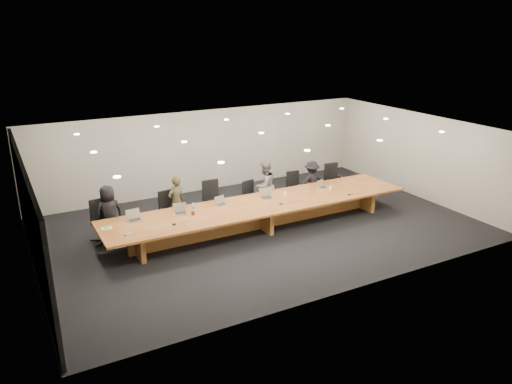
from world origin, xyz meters
TOP-DOWN VIEW (x-y plane):
  - ground at (0.00, 0.00)m, footprint 12.00×12.00m
  - back_wall at (0.00, 4.00)m, footprint 12.00×0.02m
  - left_wall_panel at (-5.94, 0.00)m, footprint 0.08×7.84m
  - conference_table at (0.00, 0.00)m, footprint 9.00×1.80m
  - chair_far_left at (-4.14, 1.19)m, footprint 0.69×0.69m
  - chair_left at (-2.26, 1.27)m, footprint 0.65×0.65m
  - chair_mid_left at (-0.92, 1.22)m, footprint 0.62×0.62m
  - chair_mid_right at (0.36, 1.21)m, footprint 0.62×0.62m
  - chair_right at (1.98, 1.28)m, footprint 0.58×0.58m
  - chair_far_right at (3.46, 1.22)m, footprint 0.67×0.67m
  - person_a at (-3.96, 1.21)m, footprint 0.83×0.62m
  - person_b at (-2.06, 1.26)m, footprint 0.64×0.53m
  - person_c at (0.80, 1.22)m, footprint 0.92×0.81m
  - person_d at (2.49, 1.12)m, footprint 0.92×0.57m
  - laptop_a at (-3.48, 0.41)m, footprint 0.39×0.31m
  - laptop_b at (-2.28, 0.31)m, footprint 0.40×0.33m
  - laptop_c at (-1.02, 0.40)m, footprint 0.36×0.30m
  - laptop_d at (0.35, 0.30)m, footprint 0.42×0.34m
  - laptop_e at (2.37, 0.31)m, footprint 0.36×0.32m
  - water_bottle at (-1.91, 0.32)m, footprint 0.09×0.09m
  - amber_mug at (-2.02, 0.08)m, footprint 0.11×0.11m
  - paper_cup_near at (0.98, 0.31)m, footprint 0.10×0.10m
  - paper_cup_far at (2.45, 0.05)m, footprint 0.11×0.11m
  - notepad at (-4.24, 0.24)m, footprint 0.26×0.21m
  - lime_gadget at (-4.23, 0.24)m, footprint 0.16×0.11m
  - av_box at (-3.86, -0.39)m, footprint 0.21×0.17m
  - mic_left at (-2.69, -0.32)m, footprint 0.15×0.15m
  - mic_center at (0.47, -0.32)m, footprint 0.16×0.16m
  - mic_right at (2.66, -0.60)m, footprint 0.12×0.12m

SIDE VIEW (x-z plane):
  - ground at x=0.00m, z-range 0.00..0.00m
  - chair_mid_right at x=0.36m, z-range 0.00..1.01m
  - conference_table at x=0.00m, z-range 0.15..0.90m
  - chair_right at x=1.98m, z-range 0.00..1.06m
  - chair_left at x=-2.26m, z-range 0.00..1.09m
  - chair_far_right at x=3.46m, z-range 0.00..1.14m
  - chair_far_left at x=-4.14m, z-range 0.00..1.18m
  - chair_mid_left at x=-0.92m, z-range 0.00..1.21m
  - person_d at x=2.49m, z-range 0.00..1.38m
  - notepad at x=-4.24m, z-range 0.75..0.76m
  - person_b at x=-2.06m, z-range 0.00..1.52m
  - mic_right at x=2.66m, z-range 0.75..0.78m
  - av_box at x=-3.86m, z-range 0.75..0.78m
  - mic_left at x=-2.69m, z-range 0.75..0.78m
  - mic_center at x=0.47m, z-range 0.75..0.78m
  - person_a at x=-3.96m, z-range 0.00..1.54m
  - lime_gadget at x=-4.23m, z-range 0.76..0.79m
  - person_c at x=0.80m, z-range 0.00..1.59m
  - paper_cup_near at x=0.98m, z-range 0.75..0.85m
  - paper_cup_far at x=2.45m, z-range 0.75..0.85m
  - amber_mug at x=-2.02m, z-range 0.75..0.86m
  - water_bottle at x=-1.91m, z-range 0.75..0.98m
  - laptop_e at x=2.37m, z-range 0.75..0.99m
  - laptop_c at x=-1.02m, z-range 0.75..1.00m
  - laptop_b at x=-2.28m, z-range 0.75..1.03m
  - laptop_a at x=-3.48m, z-range 0.75..1.04m
  - laptop_d at x=0.35m, z-range 0.75..1.04m
  - left_wall_panel at x=-5.94m, z-range 0.00..2.74m
  - back_wall at x=0.00m, z-range 0.00..2.80m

